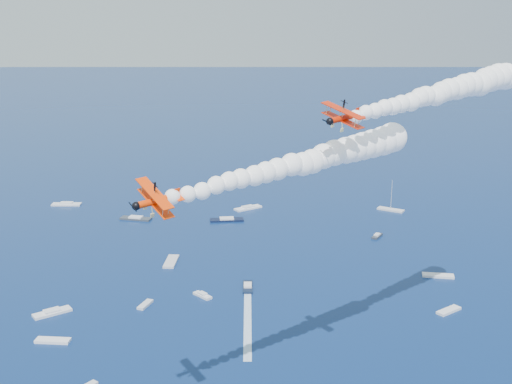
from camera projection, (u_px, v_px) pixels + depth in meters
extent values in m
cube|color=black|center=(248.00, 287.00, 193.22)|extent=(5.17, 9.35, 0.70)
cube|color=black|center=(227.00, 220.00, 256.17)|extent=(13.58, 6.44, 0.70)
cube|color=silver|center=(203.00, 296.00, 187.30)|extent=(4.74, 6.59, 0.70)
cube|color=white|center=(53.00, 340.00, 161.51)|extent=(8.98, 5.65, 0.70)
cube|color=silver|center=(391.00, 210.00, 269.53)|extent=(9.83, 10.25, 0.70)
cube|color=#313842|center=(136.00, 219.00, 257.77)|extent=(12.60, 9.40, 0.70)
cube|color=silver|center=(171.00, 261.00, 213.09)|extent=(7.02, 11.61, 0.70)
cube|color=silver|center=(52.00, 313.00, 176.59)|extent=(10.65, 6.44, 0.70)
cube|color=#2E333D|center=(377.00, 236.00, 237.36)|extent=(6.11, 5.91, 0.70)
cube|color=white|center=(248.00, 208.00, 271.73)|extent=(12.41, 7.26, 0.70)
cube|color=silver|center=(438.00, 276.00, 201.59)|extent=(9.85, 6.86, 0.70)
cube|color=white|center=(449.00, 311.00, 177.83)|extent=(8.22, 5.07, 0.70)
cube|color=silver|center=(66.00, 204.00, 277.09)|extent=(12.73, 7.16, 0.70)
cube|color=silver|center=(145.00, 305.00, 181.48)|extent=(5.17, 6.15, 0.70)
cube|color=white|center=(248.00, 324.00, 170.67)|extent=(12.26, 37.11, 0.04)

